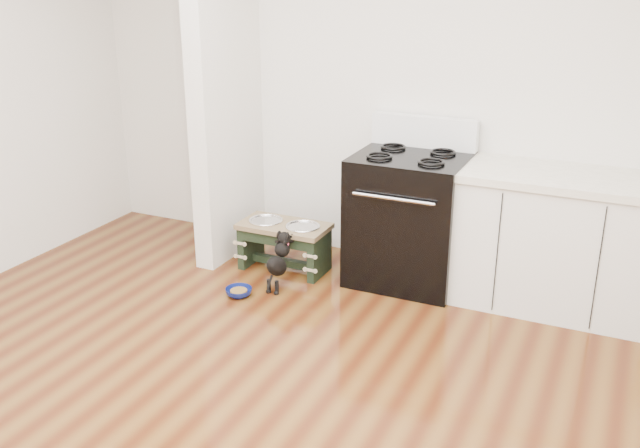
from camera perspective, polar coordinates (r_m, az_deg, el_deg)
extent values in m
plane|color=#461D0C|center=(3.62, -8.49, -16.82)|extent=(5.00, 5.00, 0.00)
plane|color=silver|center=(5.20, 6.07, 11.21)|extent=(5.00, 0.00, 5.00)
cube|color=silver|center=(5.35, -7.61, 11.40)|extent=(0.15, 0.80, 2.70)
cube|color=black|center=(5.03, 7.09, 0.36)|extent=(0.76, 0.65, 0.92)
cube|color=black|center=(4.78, 5.90, -1.47)|extent=(0.58, 0.02, 0.50)
cylinder|color=silver|center=(4.63, 5.88, 2.03)|extent=(0.56, 0.02, 0.02)
cube|color=white|center=(5.13, 8.34, 7.32)|extent=(0.76, 0.08, 0.22)
torus|color=black|center=(4.82, 4.77, 5.43)|extent=(0.18, 0.18, 0.02)
torus|color=black|center=(4.71, 8.89, 4.90)|extent=(0.18, 0.18, 0.02)
torus|color=black|center=(5.08, 5.88, 6.16)|extent=(0.18, 0.18, 0.02)
torus|color=black|center=(4.98, 9.81, 5.67)|extent=(0.18, 0.18, 0.02)
cube|color=silver|center=(4.89, 18.15, -1.56)|extent=(1.20, 0.60, 0.86)
cube|color=#B8AF9D|center=(4.74, 18.75, 3.55)|extent=(1.24, 0.64, 0.05)
cube|color=black|center=(4.80, 17.23, -6.83)|extent=(1.20, 0.06, 0.10)
cube|color=black|center=(5.41, -5.55, -1.50)|extent=(0.05, 0.31, 0.32)
cube|color=black|center=(5.16, -0.03, -2.51)|extent=(0.05, 0.31, 0.32)
cube|color=black|center=(5.12, -3.62, -1.30)|extent=(0.52, 0.03, 0.08)
cube|color=black|center=(5.32, -2.83, -3.07)|extent=(0.52, 0.05, 0.05)
cube|color=brown|center=(5.22, -2.89, -0.18)|extent=(0.65, 0.35, 0.04)
cylinder|color=silver|center=(5.28, -4.35, 0.08)|extent=(0.22, 0.22, 0.04)
cylinder|color=silver|center=(5.15, -1.39, -0.41)|extent=(0.22, 0.22, 0.04)
torus|color=silver|center=(5.28, -4.36, 0.30)|extent=(0.25, 0.25, 0.02)
torus|color=silver|center=(5.14, -1.39, -0.19)|extent=(0.25, 0.25, 0.02)
cylinder|color=black|center=(4.97, -4.11, -4.96)|extent=(0.03, 0.03, 0.10)
cylinder|color=black|center=(4.94, -3.47, -5.10)|extent=(0.03, 0.03, 0.10)
sphere|color=black|center=(4.98, -4.15, -5.40)|extent=(0.04, 0.04, 0.04)
sphere|color=black|center=(4.95, -3.51, -5.54)|extent=(0.04, 0.04, 0.04)
ellipsoid|color=black|center=(4.95, -3.48, -3.39)|extent=(0.11, 0.27, 0.24)
sphere|color=black|center=(4.98, -3.05, -2.04)|extent=(0.11, 0.11, 0.11)
sphere|color=black|center=(4.98, -2.89, -1.15)|extent=(0.09, 0.09, 0.09)
sphere|color=black|center=(5.04, -2.87, -0.86)|extent=(0.03, 0.03, 0.03)
sphere|color=black|center=(5.02, -2.25, -0.97)|extent=(0.03, 0.03, 0.03)
cylinder|color=black|center=(4.90, -4.03, -4.64)|extent=(0.02, 0.08, 0.09)
torus|color=#E1425C|center=(4.98, -2.96, -1.59)|extent=(0.09, 0.06, 0.08)
imported|color=#0C1659|center=(4.94, -6.52, -5.44)|extent=(0.23, 0.23, 0.06)
cylinder|color=brown|center=(4.94, -6.52, -5.40)|extent=(0.12, 0.12, 0.02)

